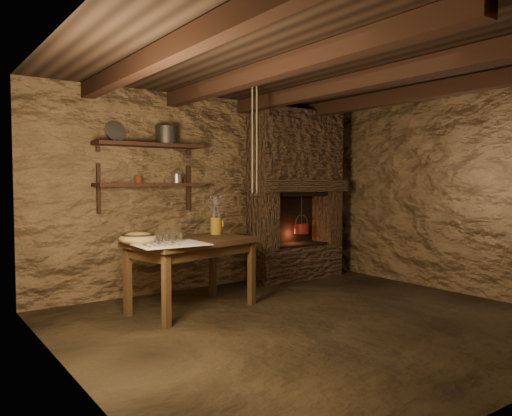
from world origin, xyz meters
TOP-DOWN VIEW (x-y plane):
  - floor at (0.00, 0.00)m, footprint 4.50×4.50m
  - back_wall at (0.00, 2.00)m, footprint 4.50×0.04m
  - left_wall at (-2.25, 0.00)m, footprint 0.04×4.00m
  - right_wall at (2.25, 0.00)m, footprint 0.04×4.00m
  - ceiling at (0.00, 0.00)m, footprint 4.50×4.00m
  - beam_far_left at (-1.50, 0.00)m, footprint 0.14×3.95m
  - beam_mid_left at (-0.50, 0.00)m, footprint 0.14×3.95m
  - beam_mid_right at (0.50, 0.00)m, footprint 0.14×3.95m
  - beam_far_right at (1.50, 0.00)m, footprint 0.14×3.95m
  - shelf_lower at (-0.85, 1.84)m, footprint 1.25×0.30m
  - shelf_upper at (-0.85, 1.84)m, footprint 1.25×0.30m
  - hearth at (1.25, 1.77)m, footprint 1.43×0.51m
  - work_table at (-0.73, 1.06)m, footprint 1.43×1.01m
  - linen_cloth at (-1.11, 0.80)m, footprint 0.67×0.55m
  - pewter_cutlery_row at (-1.11, 0.78)m, footprint 0.56×0.23m
  - drinking_glasses at (-1.09, 0.93)m, footprint 0.21×0.06m
  - stoneware_jug at (-0.27, 1.34)m, footprint 0.14×0.14m
  - wooden_bowl at (-1.31, 1.08)m, footprint 0.45×0.45m
  - iron_stockpot at (-0.64, 1.84)m, footprint 0.26×0.26m
  - tin_pan at (-1.21, 1.94)m, footprint 0.25×0.13m
  - small_kettle at (-0.51, 1.84)m, footprint 0.16×0.12m
  - rusty_tin at (-0.99, 1.84)m, footprint 0.11×0.11m
  - red_pot at (1.32, 1.72)m, footprint 0.23×0.23m
  - hanging_ropes at (0.05, 1.05)m, footprint 0.08×0.08m

SIDE VIEW (x-z plane):
  - floor at x=0.00m, z-range 0.00..0.00m
  - work_table at x=-0.73m, z-range 0.03..0.77m
  - red_pot at x=1.32m, z-range 0.43..0.97m
  - linen_cloth at x=-1.11m, z-range 0.74..0.75m
  - pewter_cutlery_row at x=-1.11m, z-range 0.75..0.76m
  - wooden_bowl at x=-1.31m, z-range 0.72..0.85m
  - drinking_glasses at x=-1.09m, z-range 0.75..0.83m
  - stoneware_jug at x=-0.27m, z-range 0.71..1.15m
  - back_wall at x=0.00m, z-range 0.00..2.40m
  - left_wall at x=-2.25m, z-range 0.00..2.40m
  - right_wall at x=2.25m, z-range 0.00..2.40m
  - hearth at x=1.25m, z-range 0.08..2.38m
  - shelf_lower at x=-0.85m, z-range 1.28..1.32m
  - rusty_tin at x=-0.99m, z-range 1.32..1.40m
  - small_kettle at x=-0.51m, z-range 1.29..1.46m
  - shelf_upper at x=-0.85m, z-range 1.73..1.77m
  - hanging_ropes at x=0.05m, z-range 1.20..2.40m
  - iron_stockpot at x=-0.64m, z-range 1.77..1.95m
  - tin_pan at x=-1.21m, z-range 1.77..2.01m
  - beam_far_left at x=-1.50m, z-range 2.23..2.39m
  - beam_mid_left at x=-0.50m, z-range 2.23..2.39m
  - beam_mid_right at x=0.50m, z-range 2.23..2.39m
  - beam_far_right at x=1.50m, z-range 2.23..2.39m
  - ceiling at x=0.00m, z-range 2.38..2.42m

